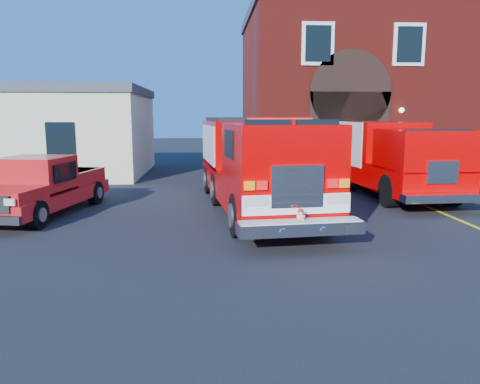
{
  "coord_description": "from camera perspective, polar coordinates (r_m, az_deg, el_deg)",
  "views": [
    {
      "loc": [
        -0.67,
        -11.47,
        3.01
      ],
      "look_at": [
        0.0,
        -1.2,
        1.3
      ],
      "focal_mm": 35.0,
      "sensor_mm": 36.0,
      "label": 1
    }
  ],
  "objects": [
    {
      "name": "side_building",
      "position": [
        25.86,
        -22.71,
        6.91
      ],
      "size": [
        10.2,
        8.2,
        4.35
      ],
      "color": "beige",
      "rests_on": "ground"
    },
    {
      "name": "parking_stripe_mid",
      "position": [
        17.32,
        20.79,
        -1.19
      ],
      "size": [
        0.12,
        3.0,
        0.01
      ],
      "primitive_type": "cube",
      "color": "yellow",
      "rests_on": "ground"
    },
    {
      "name": "ground",
      "position": [
        11.88,
        -0.38,
        -5.25
      ],
      "size": [
        100.0,
        100.0,
        0.0
      ],
      "primitive_type": "plane",
      "color": "black",
      "rests_on": "ground"
    },
    {
      "name": "parking_stripe_near",
      "position": [
        14.7,
        25.61,
        -3.32
      ],
      "size": [
        0.12,
        3.0,
        0.01
      ],
      "primitive_type": "cube",
      "color": "yellow",
      "rests_on": "ground"
    },
    {
      "name": "parking_stripe_far",
      "position": [
        20.04,
        17.27,
        0.37
      ],
      "size": [
        0.12,
        3.0,
        0.01
      ],
      "primitive_type": "cube",
      "color": "yellow",
      "rests_on": "ground"
    },
    {
      "name": "fire_station",
      "position": [
        27.26,
        17.39,
        11.61
      ],
      "size": [
        15.2,
        10.2,
        8.45
      ],
      "color": "maroon",
      "rests_on": "ground"
    },
    {
      "name": "secondary_truck",
      "position": [
        18.95,
        17.37,
        4.38
      ],
      "size": [
        3.02,
        8.52,
        2.73
      ],
      "color": "black",
      "rests_on": "ground"
    },
    {
      "name": "fire_engine",
      "position": [
        14.7,
        1.94,
        3.59
      ],
      "size": [
        3.63,
        9.74,
        2.93
      ],
      "color": "black",
      "rests_on": "ground"
    },
    {
      "name": "pickup_truck",
      "position": [
        15.36,
        -22.98,
        0.57
      ],
      "size": [
        2.97,
        5.73,
        1.78
      ],
      "color": "black",
      "rests_on": "ground"
    }
  ]
}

